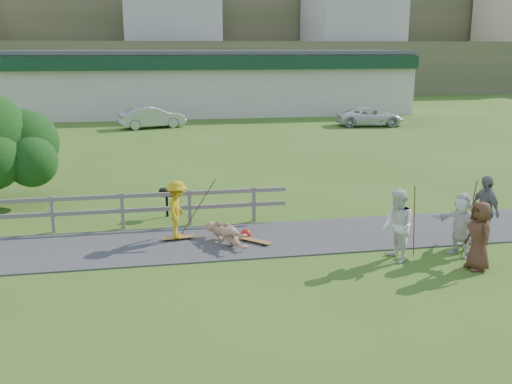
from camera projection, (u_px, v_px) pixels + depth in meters
ground at (199, 263)px, 14.38m from camera, size 260.00×260.00×0.00m
path at (195, 243)px, 15.81m from camera, size 34.00×3.00×0.04m
fence at (30, 210)px, 16.54m from camera, size 15.05×0.10×1.10m
strip_mall at (210, 81)px, 47.76m from camera, size 32.50×10.75×5.10m
skater_rider at (178, 213)px, 15.87m from camera, size 0.79×1.15×1.63m
skater_fallen at (226, 233)px, 15.69m from camera, size 1.77×1.12×0.64m
spectator_a at (398, 226)px, 14.33m from camera, size 0.77×0.95×1.86m
spectator_b at (485, 210)px, 15.65m from camera, size 0.54×1.16×1.93m
spectator_c at (479, 236)px, 13.81m from camera, size 0.56×0.84×1.71m
spectator_d at (461, 224)px, 14.73m from camera, size 1.11×1.63×1.69m
car_silver at (152, 117)px, 38.61m from camera, size 4.66×2.67×1.45m
car_white at (370, 117)px, 39.66m from camera, size 4.86×2.66×1.29m
bbq at (167, 203)px, 18.26m from camera, size 0.48×0.40×0.91m
longboard_rider at (179, 239)px, 16.06m from camera, size 0.92×0.31×0.10m
longboard_fallen at (256, 242)px, 15.80m from camera, size 0.83×0.82×0.10m
helmet at (246, 234)px, 16.17m from camera, size 0.30×0.30×0.30m
pole_rider at (198, 202)px, 16.32m from camera, size 0.03×0.03×1.96m
pole_spec_left at (414, 221)px, 14.68m from camera, size 0.03×0.03×1.90m
pole_spec_right at (469, 218)px, 14.70m from camera, size 0.03×0.03×2.02m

